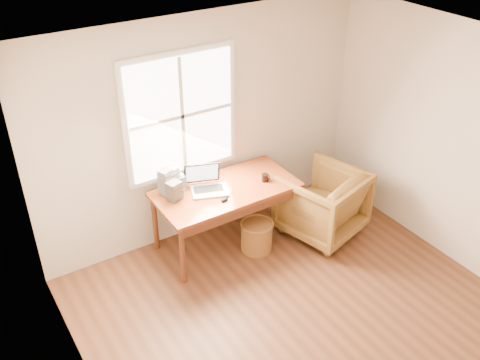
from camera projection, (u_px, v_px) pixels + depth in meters
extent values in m
cube|color=brown|center=(326.00, 343.00, 5.04)|extent=(4.00, 4.50, 0.02)
cube|color=white|center=(358.00, 78.00, 3.66)|extent=(4.00, 4.50, 0.02)
cube|color=beige|center=(204.00, 128.00, 5.98)|extent=(4.00, 0.02, 2.60)
cube|color=beige|center=(102.00, 332.00, 3.43)|extent=(0.02, 4.50, 2.60)
cube|color=silver|center=(181.00, 115.00, 5.68)|extent=(1.32, 0.05, 1.42)
cube|color=white|center=(182.00, 116.00, 5.66)|extent=(1.20, 0.02, 1.30)
cube|color=silver|center=(182.00, 116.00, 5.65)|extent=(0.04, 0.02, 1.30)
cube|color=silver|center=(182.00, 116.00, 5.65)|extent=(1.20, 0.02, 0.04)
cube|color=brown|center=(226.00, 190.00, 5.94)|extent=(1.60, 0.80, 0.04)
imported|color=brown|center=(322.00, 203.00, 6.31)|extent=(1.06, 1.08, 0.81)
cylinder|color=brown|center=(257.00, 236.00, 6.12)|extent=(0.42, 0.42, 0.36)
ellipsoid|color=black|center=(224.00, 199.00, 5.71)|extent=(0.11, 0.08, 0.03)
cylinder|color=black|center=(265.00, 178.00, 6.04)|extent=(0.09, 0.09, 0.09)
cube|color=#AEB4BA|center=(172.00, 179.00, 5.83)|extent=(0.18, 0.17, 0.28)
cube|color=#252429|center=(174.00, 190.00, 5.69)|extent=(0.18, 0.17, 0.22)
cube|color=gray|center=(166.00, 182.00, 5.76)|extent=(0.17, 0.16, 0.30)
cube|color=silver|center=(180.00, 182.00, 5.89)|extent=(0.13, 0.12, 0.16)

